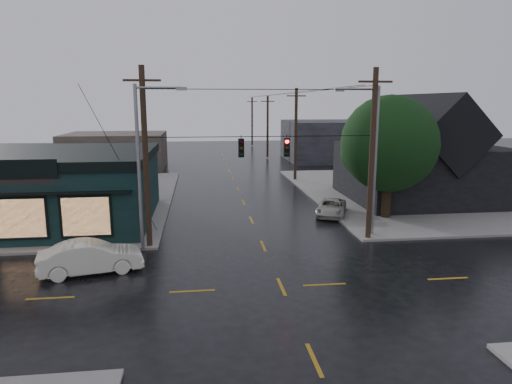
{
  "coord_description": "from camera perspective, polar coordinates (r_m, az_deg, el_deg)",
  "views": [
    {
      "loc": [
        -3.52,
        -19.1,
        8.19
      ],
      "look_at": [
        -0.58,
        4.67,
        3.47
      ],
      "focal_mm": 32.0,
      "sensor_mm": 36.0,
      "label": 1
    }
  ],
  "objects": [
    {
      "name": "ground_plane",
      "position": [
        21.07,
        3.19,
        -11.75
      ],
      "size": [
        160.0,
        160.0,
        0.0
      ],
      "primitive_type": "plane",
      "color": "black"
    },
    {
      "name": "sidewalk_nw",
      "position": [
        43.2,
        -29.33,
        -1.14
      ],
      "size": [
        28.0,
        28.0,
        0.15
      ],
      "primitive_type": "cube",
      "color": "gray",
      "rests_on": "ground"
    },
    {
      "name": "sidewalk_ne",
      "position": [
        46.34,
        23.59,
        0.11
      ],
      "size": [
        28.0,
        28.0,
        0.15
      ],
      "primitive_type": "cube",
      "color": "gray",
      "rests_on": "ground"
    },
    {
      "name": "pizza_shop",
      "position": [
        34.5,
        -26.38,
        0.57
      ],
      "size": [
        16.3,
        12.34,
        4.9
      ],
      "color": "black",
      "rests_on": "ground"
    },
    {
      "name": "ne_building",
      "position": [
        40.74,
        20.11,
        5.23
      ],
      "size": [
        12.6,
        11.6,
        8.75
      ],
      "color": "black",
      "rests_on": "ground"
    },
    {
      "name": "corner_tree",
      "position": [
        33.15,
        16.33,
        5.79
      ],
      "size": [
        6.74,
        6.74,
        8.59
      ],
      "color": "black",
      "rests_on": "ground"
    },
    {
      "name": "utility_pole_nw",
      "position": [
        27.04,
        -13.13,
        -6.79
      ],
      "size": [
        2.0,
        0.32,
        10.15
      ],
      "primitive_type": null,
      "color": "black",
      "rests_on": "ground"
    },
    {
      "name": "utility_pole_ne",
      "position": [
        28.68,
        13.79,
        -5.78
      ],
      "size": [
        2.0,
        0.32,
        10.15
      ],
      "primitive_type": null,
      "color": "black",
      "rests_on": "ground"
    },
    {
      "name": "utility_pole_far_a",
      "position": [
        48.84,
        4.89,
        1.44
      ],
      "size": [
        2.0,
        0.32,
        9.65
      ],
      "primitive_type": null,
      "color": "black",
      "rests_on": "ground"
    },
    {
      "name": "utility_pole_far_b",
      "position": [
        68.33,
        1.44,
        4.25
      ],
      "size": [
        2.0,
        0.32,
        9.15
      ],
      "primitive_type": null,
      "color": "black",
      "rests_on": "ground"
    },
    {
      "name": "utility_pole_far_c",
      "position": [
        88.05,
        -0.49,
        5.8
      ],
      "size": [
        2.0,
        0.32,
        9.15
      ],
      "primitive_type": null,
      "color": "black",
      "rests_on": "ground"
    },
    {
      "name": "span_signal_assembly",
      "position": [
        25.97,
        0.99,
        5.63
      ],
      "size": [
        13.0,
        0.48,
        1.23
      ],
      "color": "black",
      "rests_on": "ground"
    },
    {
      "name": "streetlight_nw",
      "position": [
        26.41,
        -13.94,
        -7.26
      ],
      "size": [
        5.4,
        0.3,
        9.15
      ],
      "primitive_type": null,
      "color": "gray",
      "rests_on": "ground"
    },
    {
      "name": "streetlight_ne",
      "position": [
        29.48,
        14.22,
        -5.34
      ],
      "size": [
        5.4,
        0.3,
        9.15
      ],
      "primitive_type": null,
      "color": "gray",
      "rests_on": "ground"
    },
    {
      "name": "bg_building_west",
      "position": [
        60.32,
        -17.08,
        4.95
      ],
      "size": [
        12.0,
        10.0,
        4.4
      ],
      "primitive_type": "cube",
      "color": "#342D26",
      "rests_on": "ground"
    },
    {
      "name": "bg_building_east",
      "position": [
        67.22,
        9.92,
        6.37
      ],
      "size": [
        14.0,
        12.0,
        5.6
      ],
      "primitive_type": "cube",
      "color": "black",
      "rests_on": "ground"
    },
    {
      "name": "sedan_cream",
      "position": [
        23.78,
        -19.93,
        -7.66
      ],
      "size": [
        5.12,
        2.78,
        1.6
      ],
      "primitive_type": "imported",
      "rotation": [
        0.0,
        0.0,
        1.81
      ],
      "color": "white",
      "rests_on": "ground"
    },
    {
      "name": "suv_silver",
      "position": [
        33.99,
        9.41,
        -1.92
      ],
      "size": [
        3.38,
        4.72,
        1.19
      ],
      "primitive_type": "imported",
      "rotation": [
        0.0,
        0.0,
        -0.36
      ],
      "color": "#ABAB9E",
      "rests_on": "ground"
    }
  ]
}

